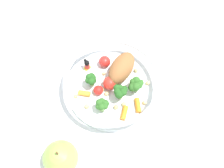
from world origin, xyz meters
The scene contains 4 objects.
ground_plane centered at (0.00, 0.00, 0.00)m, with size 2.40×2.40×0.00m, color white.
food_container centered at (-0.02, 0.02, 0.03)m, with size 0.23×0.23×0.06m.
loose_apple centered at (0.18, -0.08, 0.04)m, with size 0.08×0.08×0.09m.
folded_napkin centered at (-0.25, 0.03, 0.00)m, with size 0.14×0.11×0.01m, color silver.
Camera 1 is at (0.29, 0.03, 0.65)m, focal length 45.90 mm.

